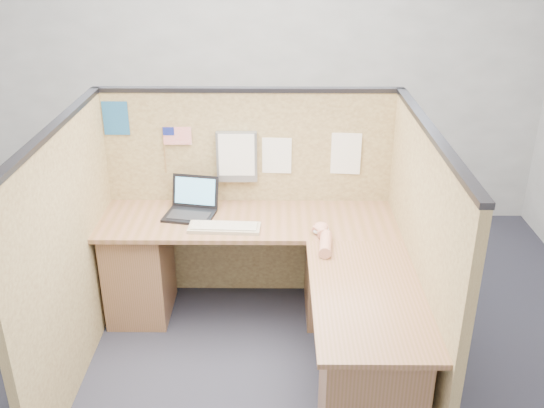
{
  "coord_description": "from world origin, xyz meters",
  "views": [
    {
      "loc": [
        0.19,
        -2.91,
        2.5
      ],
      "look_at": [
        0.16,
        0.5,
        0.92
      ],
      "focal_mm": 40.0,
      "sensor_mm": 36.0,
      "label": 1
    }
  ],
  "objects_px": {
    "l_desk": "(275,295)",
    "keyboard": "(224,227)",
    "laptop": "(190,205)",
    "mouse": "(321,230)"
  },
  "relations": [
    {
      "from": "l_desk",
      "to": "mouse",
      "type": "xyz_separation_m",
      "value": [
        0.29,
        0.19,
        0.36
      ]
    },
    {
      "from": "l_desk",
      "to": "keyboard",
      "type": "bearing_deg",
      "value": 143.46
    },
    {
      "from": "mouse",
      "to": "l_desk",
      "type": "bearing_deg",
      "value": -146.52
    },
    {
      "from": "l_desk",
      "to": "laptop",
      "type": "bearing_deg",
      "value": 139.78
    },
    {
      "from": "laptop",
      "to": "keyboard",
      "type": "xyz_separation_m",
      "value": [
        0.25,
        -0.24,
        -0.04
      ]
    },
    {
      "from": "keyboard",
      "to": "mouse",
      "type": "xyz_separation_m",
      "value": [
        0.61,
        -0.05,
        0.01
      ]
    },
    {
      "from": "keyboard",
      "to": "l_desk",
      "type": "bearing_deg",
      "value": -33.79
    },
    {
      "from": "l_desk",
      "to": "laptop",
      "type": "xyz_separation_m",
      "value": [
        -0.57,
        0.48,
        0.39
      ]
    },
    {
      "from": "l_desk",
      "to": "mouse",
      "type": "distance_m",
      "value": 0.5
    },
    {
      "from": "l_desk",
      "to": "keyboard",
      "type": "distance_m",
      "value": 0.54
    }
  ]
}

